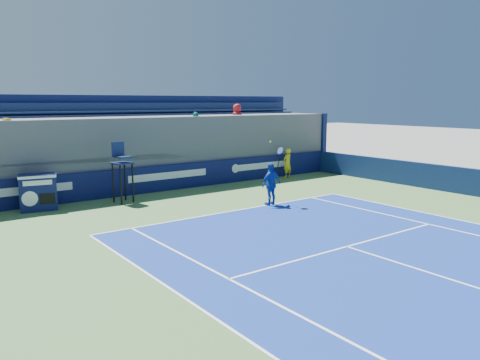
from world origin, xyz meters
TOP-DOWN VIEW (x-y plane):
  - ball_person at (6.93, 16.53)m, footprint 0.63×0.47m
  - back_hoarding at (0.00, 17.10)m, footprint 20.40×0.21m
  - match_clock at (-5.87, 16.41)m, footprint 1.43×0.95m
  - umpire_chair at (-2.73, 15.86)m, footprint 0.81×0.81m
  - tennis_player at (1.80, 11.85)m, footprint 1.03×0.52m
  - stadium_seating at (0.01, 19.15)m, footprint 21.00×4.05m

SIDE VIEW (x-z plane):
  - back_hoarding at x=0.00m, z-range 0.00..1.20m
  - match_clock at x=-5.87m, z-range 0.04..1.44m
  - ball_person at x=6.93m, z-range 0.01..1.60m
  - tennis_player at x=1.80m, z-range -0.42..2.15m
  - umpire_chair at x=-2.73m, z-range 0.29..2.77m
  - stadium_seating at x=0.01m, z-range -0.37..4.03m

